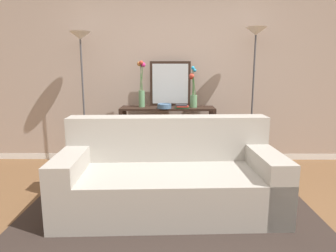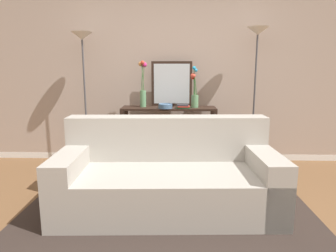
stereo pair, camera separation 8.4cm
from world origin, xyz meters
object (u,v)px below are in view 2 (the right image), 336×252
vase_tall_flowers (143,87)px  wall_mirror (172,84)px  vase_short_flowers (194,93)px  floor_lamp_right (256,59)px  couch (167,178)px  book_row_under_console (143,162)px  book_stack (183,106)px  console_table (169,126)px  floor_lamp_left (83,62)px  fruit_bowl (165,106)px

vase_tall_flowers → wall_mirror: bearing=17.9°
vase_tall_flowers → vase_short_flowers: 0.72m
floor_lamp_right → wall_mirror: size_ratio=3.04×
wall_mirror → vase_tall_flowers: vase_tall_flowers is taller
couch → book_row_under_console: (-0.40, 1.31, -0.25)m
vase_short_flowers → book_stack: (-0.15, -0.08, -0.18)m
console_table → book_row_under_console: bearing=-180.0°
floor_lamp_left → fruit_bowl: bearing=-5.2°
couch → console_table: size_ratio=1.64×
book_row_under_console → console_table: bearing=0.0°
couch → vase_tall_flowers: vase_tall_flowers is taller
console_table → floor_lamp_right: 1.48m
floor_lamp_right → book_stack: size_ratio=10.01×
console_table → fruit_bowl: 0.32m
console_table → floor_lamp_right: floor_lamp_right is taller
fruit_bowl → book_stack: bearing=6.5°
vase_tall_flowers → book_row_under_console: 1.07m
console_table → vase_short_flowers: (0.35, -0.01, 0.46)m
wall_mirror → fruit_bowl: wall_mirror is taller
floor_lamp_right → wall_mirror: bearing=170.8°
console_table → vase_tall_flowers: 0.65m
couch → floor_lamp_left: bearing=132.6°
wall_mirror → fruit_bowl: 0.41m
floor_lamp_left → fruit_bowl: (1.12, -0.10, -0.58)m
console_table → floor_lamp_left: floor_lamp_left is taller
vase_tall_flowers → console_table: bearing=-5.3°
vase_short_flowers → vase_tall_flowers: bearing=176.4°
book_stack → vase_short_flowers: bearing=28.8°
floor_lamp_left → vase_short_flowers: floor_lamp_left is taller
couch → console_table: bearing=91.1°
floor_lamp_right → console_table: bearing=179.0°
book_row_under_console → floor_lamp_left: bearing=-178.4°
couch → wall_mirror: bearing=89.6°
floor_lamp_right → vase_short_flowers: (-0.81, 0.01, -0.45)m
couch → vase_short_flowers: bearing=75.9°
floor_lamp_left → book_stack: bearing=-3.2°
console_table → wall_mirror: 0.60m
floor_lamp_right → book_row_under_console: bearing=179.2°
floor_lamp_left → vase_tall_flowers: 0.87m
book_row_under_console → vase_short_flowers: bearing=-0.9°
console_table → vase_short_flowers: vase_short_flowers is taller
vase_short_flowers → book_stack: 0.25m
console_table → book_stack: size_ratio=6.81×
couch → book_stack: (0.17, 1.21, 0.56)m
console_table → floor_lamp_right: bearing=-1.0°
wall_mirror → vase_short_flowers: 0.38m
fruit_bowl → book_stack: 0.24m
floor_lamp_left → floor_lamp_right: 2.33m
console_table → wall_mirror: bearing=77.2°
fruit_bowl → vase_tall_flowers: bearing=153.6°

